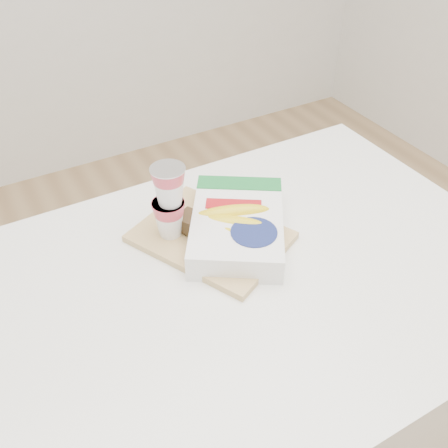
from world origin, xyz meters
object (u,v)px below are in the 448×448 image
cutting_board (211,237)px  cereal_box (237,226)px  yogurt_stack (169,200)px  table (235,399)px  bananas (222,229)px

cutting_board → cereal_box: cereal_box is taller
yogurt_stack → table: bearing=-68.8°
bananas → yogurt_stack: 0.13m
bananas → yogurt_stack: size_ratio=1.24×
cutting_board → bananas: (0.01, -0.03, 0.04)m
table → cereal_box: 0.49m
yogurt_stack → cereal_box: size_ratio=0.49×
bananas → table: bearing=-101.8°
cutting_board → yogurt_stack: 0.13m
cutting_board → yogurt_stack: yogurt_stack is taller
yogurt_stack → cereal_box: 0.16m
cereal_box → cutting_board: bearing=-165.9°
table → cutting_board: (0.01, 0.12, 0.45)m
cutting_board → yogurt_stack: (-0.07, 0.04, 0.10)m
table → cutting_board: cutting_board is taller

